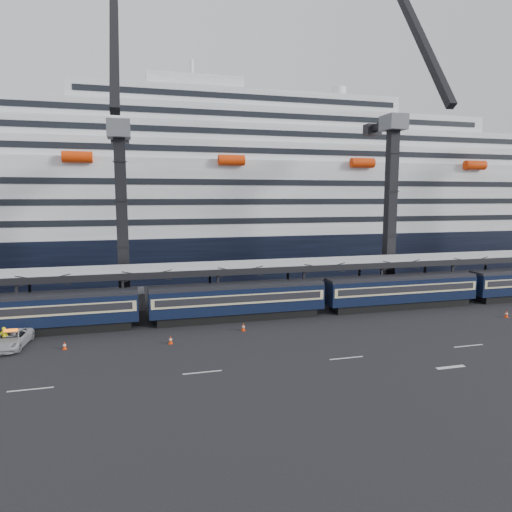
% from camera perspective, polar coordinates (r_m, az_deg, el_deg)
% --- Properties ---
extents(ground, '(260.00, 260.00, 0.00)m').
position_cam_1_polar(ground, '(43.70, 11.27, -10.43)').
color(ground, black).
rests_on(ground, ground).
extents(lane_markings, '(111.00, 4.27, 0.02)m').
position_cam_1_polar(lane_markings, '(43.80, 24.19, -10.90)').
color(lane_markings, beige).
rests_on(lane_markings, ground).
extents(train, '(133.05, 3.00, 4.05)m').
position_cam_1_polar(train, '(50.48, 1.50, -5.27)').
color(train, black).
rests_on(train, ground).
extents(canopy, '(130.00, 6.25, 5.53)m').
position_cam_1_polar(canopy, '(55.10, 4.97, -0.99)').
color(canopy, '#9DA0A5').
rests_on(canopy, ground).
extents(cruise_ship, '(214.09, 28.84, 34.00)m').
position_cam_1_polar(cruise_ship, '(85.04, -3.09, 6.79)').
color(cruise_ship, black).
rests_on(cruise_ship, ground).
extents(crane_dark_near, '(4.50, 17.75, 35.08)m').
position_cam_1_polar(crane_dark_near, '(55.83, -16.45, 5.73)').
color(crane_dark_near, '#4C4E53').
rests_on(crane_dark_near, ground).
extents(crane_dark_mid, '(4.50, 18.24, 39.64)m').
position_cam_1_polar(crane_dark_mid, '(64.31, 16.70, 7.18)').
color(crane_dark_mid, '#4C4E53').
rests_on(crane_dark_mid, ground).
extents(pickup_truck, '(3.02, 5.61, 1.50)m').
position_cam_1_polar(pickup_truck, '(46.45, -28.26, -9.15)').
color(pickup_truck, '#A1A3A8').
rests_on(pickup_truck, ground).
extents(worker, '(0.70, 0.47, 1.90)m').
position_cam_1_polar(worker, '(46.59, -28.95, -8.89)').
color(worker, yellow).
rests_on(worker, ground).
extents(traffic_cone_b, '(0.36, 0.36, 0.72)m').
position_cam_1_polar(traffic_cone_b, '(44.03, -22.82, -10.26)').
color(traffic_cone_b, red).
rests_on(traffic_cone_b, ground).
extents(traffic_cone_c, '(0.38, 0.38, 0.77)m').
position_cam_1_polar(traffic_cone_c, '(42.85, -10.63, -10.25)').
color(traffic_cone_c, red).
rests_on(traffic_cone_c, ground).
extents(traffic_cone_d, '(0.40, 0.40, 0.80)m').
position_cam_1_polar(traffic_cone_d, '(46.04, -1.59, -8.85)').
color(traffic_cone_d, red).
rests_on(traffic_cone_d, ground).
extents(traffic_cone_e, '(0.40, 0.40, 0.80)m').
position_cam_1_polar(traffic_cone_e, '(58.03, 28.82, -6.35)').
color(traffic_cone_e, red).
rests_on(traffic_cone_e, ground).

